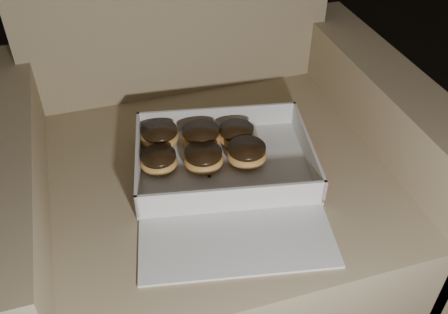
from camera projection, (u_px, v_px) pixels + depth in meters
floor at (373, 306)px, 1.30m from camera, size 4.50×4.50×0.00m
armchair at (208, 187)px, 1.20m from camera, size 0.94×0.79×0.98m
bakery_box at (228, 174)px, 1.02m from camera, size 0.43×0.48×0.06m
donut_a at (204, 159)px, 1.03m from camera, size 0.08×0.08×0.04m
donut_b at (247, 154)px, 1.04m from camera, size 0.08×0.08×0.04m
donut_c at (160, 136)px, 1.09m from camera, size 0.08×0.08×0.04m
donut_d at (159, 161)px, 1.03m from camera, size 0.08×0.08×0.04m
donut_e at (201, 137)px, 1.09m from camera, size 0.09×0.09×0.04m
donut_f at (236, 135)px, 1.10m from camera, size 0.08×0.08×0.04m
crumb_a at (273, 192)px, 0.98m from camera, size 0.01×0.01×0.00m
crumb_b at (209, 176)px, 1.02m from camera, size 0.01×0.01×0.00m
crumb_c at (176, 193)px, 0.98m from camera, size 0.01×0.01×0.00m
crumb_d at (302, 189)px, 0.99m from camera, size 0.01×0.01×0.00m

